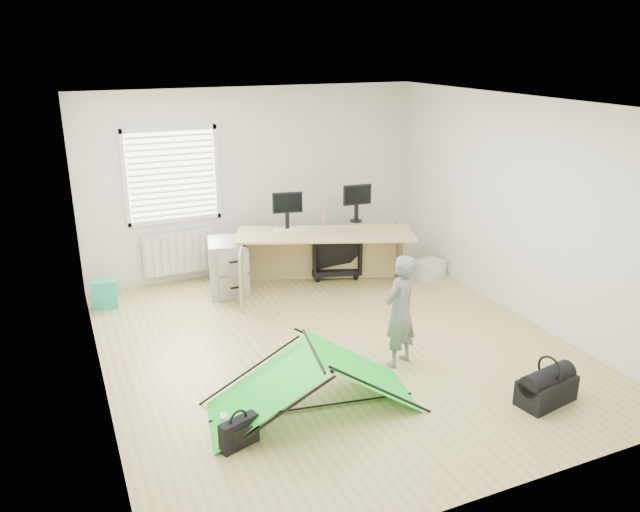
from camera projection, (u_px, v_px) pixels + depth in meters
name	position (u px, v px, depth m)	size (l,w,h in m)	color
ground	(334.00, 345.00, 7.15)	(5.50, 5.50, 0.00)	tan
back_wall	(255.00, 182.00, 9.08)	(5.00, 0.02, 2.70)	silver
window	(172.00, 176.00, 8.53)	(1.20, 0.06, 1.20)	silver
radiator	(179.00, 252.00, 8.85)	(1.00, 0.12, 0.60)	silver
desk	(325.00, 261.00, 8.62)	(2.41, 0.77, 0.82)	tan
filing_cabinet	(227.00, 267.00, 8.51)	(0.48, 0.64, 0.75)	#999B9E
monitor_left	(287.00, 216.00, 8.55)	(0.41, 0.09, 0.39)	black
monitor_right	(356.00, 208.00, 8.95)	(0.42, 0.09, 0.40)	black
keyboard	(292.00, 229.00, 8.60)	(0.49, 0.17, 0.02)	beige
thermos	(324.00, 217.00, 8.81)	(0.06, 0.06, 0.22)	#AE617A
office_chair	(334.00, 252.00, 9.21)	(0.72, 0.74, 0.67)	black
person	(400.00, 311.00, 6.53)	(0.45, 0.30, 1.23)	slate
kite	(314.00, 380.00, 5.81)	(1.98, 0.87, 0.61)	#14D927
storage_crate	(428.00, 269.00, 9.15)	(0.44, 0.31, 0.25)	silver
tote_bag	(104.00, 295.00, 8.06)	(0.32, 0.14, 0.38)	teal
laptop_bag	(239.00, 433.00, 5.32)	(0.36, 0.11, 0.27)	black
white_box	(226.00, 420.00, 5.65)	(0.10, 0.10, 0.10)	silver
duffel_bag	(546.00, 390.00, 5.97)	(0.59, 0.30, 0.26)	black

